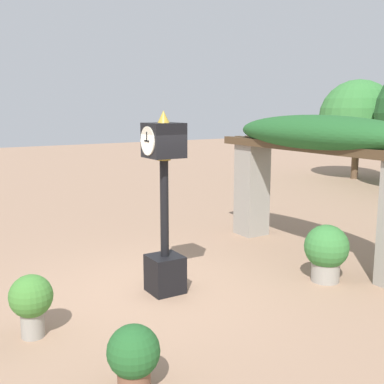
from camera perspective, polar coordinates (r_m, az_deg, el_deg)
name	(u,v)px	position (r m, az deg, el deg)	size (l,w,h in m)	color
ground_plane	(155,290)	(7.91, -4.44, -11.51)	(60.00, 60.00, 0.00)	#9E7A60
pedestal_clock	(164,208)	(7.44, -3.29, -1.88)	(0.52, 0.57, 2.85)	black
pergola	(317,153)	(9.50, 14.59, 4.46)	(5.09, 1.19, 2.76)	gray
potted_plant_near_left	(134,356)	(5.22, -6.94, -18.69)	(0.55, 0.55, 0.72)	brown
potted_plant_near_right	(326,250)	(8.41, 15.64, -6.69)	(0.74, 0.74, 0.97)	gray
potted_plant_far_left	(31,300)	(6.56, -18.52, -12.07)	(0.55, 0.55, 0.82)	gray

